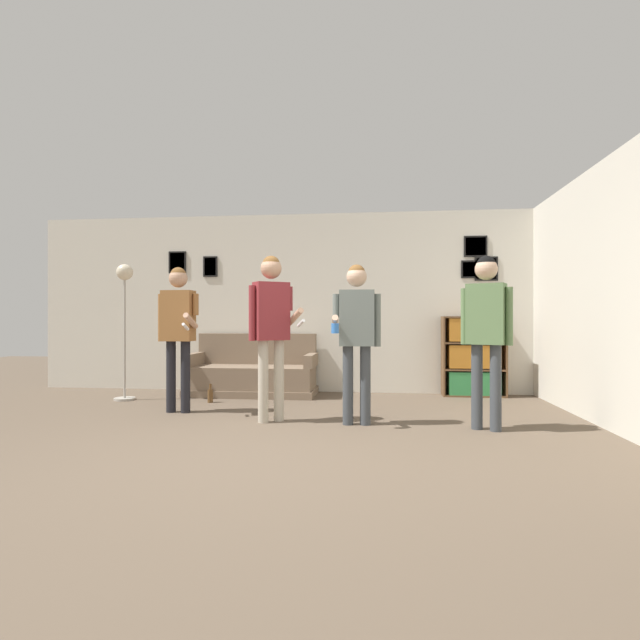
{
  "coord_description": "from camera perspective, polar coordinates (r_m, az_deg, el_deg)",
  "views": [
    {
      "loc": [
        0.91,
        -3.81,
        1.09
      ],
      "look_at": [
        0.27,
        1.84,
        1.09
      ],
      "focal_mm": 28.0,
      "sensor_mm": 36.0,
      "label": 1
    }
  ],
  "objects": [
    {
      "name": "wall_right",
      "position": [
        6.11,
        28.48,
        2.47
      ],
      "size": [
        0.06,
        6.08,
        2.7
      ],
      "color": "silver",
      "rests_on": "ground_plane"
    },
    {
      "name": "couch",
      "position": [
        7.38,
        -7.68,
        -6.19
      ],
      "size": [
        1.85,
        0.8,
        0.88
      ],
      "color": "#7A6651",
      "rests_on": "ground_plane"
    },
    {
      "name": "person_player_foreground_center",
      "position": [
        5.34,
        -5.6,
        0.17
      ],
      "size": [
        0.61,
        0.37,
        1.77
      ],
      "color": "#B7AD99",
      "rests_on": "ground_plane"
    },
    {
      "name": "person_watcher_holding_cup",
      "position": [
        5.18,
        4.2,
        -0.73
      ],
      "size": [
        0.5,
        0.43,
        1.66
      ],
      "color": "#3D4247",
      "rests_on": "ground_plane"
    },
    {
      "name": "wall_back",
      "position": [
        7.59,
        -0.36,
        2.03
      ],
      "size": [
        8.73,
        0.08,
        2.7
      ],
      "color": "silver",
      "rests_on": "ground_plane"
    },
    {
      "name": "bookshelf",
      "position": [
        7.46,
        17.14,
        -4.0
      ],
      "size": [
        0.88,
        0.3,
        1.14
      ],
      "color": "brown",
      "rests_on": "ground_plane"
    },
    {
      "name": "person_spectator_near_bookshelf",
      "position": [
        5.18,
        18.47,
        -0.27
      ],
      "size": [
        0.46,
        0.33,
        1.72
      ],
      "color": "#3D4247",
      "rests_on": "ground_plane"
    },
    {
      "name": "drinking_cup",
      "position": [
        7.45,
        17.74,
        0.83
      ],
      "size": [
        0.07,
        0.07,
        0.11
      ],
      "color": "white",
      "rests_on": "bookshelf"
    },
    {
      "name": "person_player_foreground_left",
      "position": [
        6.09,
        -15.91,
        -0.31
      ],
      "size": [
        0.5,
        0.47,
        1.71
      ],
      "color": "black",
      "rests_on": "ground_plane"
    },
    {
      "name": "floor_lamp",
      "position": [
        7.27,
        -21.43,
        2.18
      ],
      "size": [
        0.28,
        0.28,
        1.85
      ],
      "color": "#ADA89E",
      "rests_on": "ground_plane"
    },
    {
      "name": "ground_plane",
      "position": [
        4.07,
        -6.92,
        -15.49
      ],
      "size": [
        20.0,
        20.0,
        0.0
      ],
      "primitive_type": "plane",
      "color": "brown"
    },
    {
      "name": "bottle_on_floor",
      "position": [
        6.79,
        -12.43,
        -8.39
      ],
      "size": [
        0.07,
        0.07,
        0.25
      ],
      "color": "brown",
      "rests_on": "ground_plane"
    }
  ]
}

